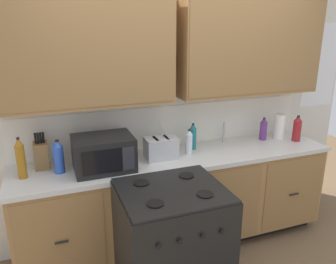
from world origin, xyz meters
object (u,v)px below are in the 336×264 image
bottle_red (297,129)px  bottle_amber (21,159)px  microwave (104,153)px  stove_range (172,245)px  bottle_blue (59,157)px  knife_block (41,155)px  paper_towel_roll (280,126)px  bottle_teal (193,136)px  toaster (161,148)px  bottle_clear (189,142)px  bottle_violet (263,129)px

bottle_red → bottle_amber: bearing=179.3°
bottle_red → microwave: bearing=-179.4°
stove_range → bottle_blue: size_ratio=3.41×
microwave → bottle_blue: size_ratio=1.72×
bottle_amber → microwave: bearing=-4.7°
knife_block → bottle_red: 2.45m
paper_towel_roll → bottle_teal: 0.97m
bottle_red → knife_block: bearing=175.7°
toaster → bottle_red: 1.45m
paper_towel_roll → bottle_blue: bottle_blue is taller
toaster → knife_block: knife_block is taller
bottle_clear → bottle_violet: bearing=6.9°
bottle_violet → bottle_clear: (-0.88, -0.11, 0.00)m
stove_range → bottle_red: bearing=20.7°
paper_towel_roll → knife_block: bearing=178.6°
bottle_clear → bottle_blue: bottle_blue is taller
knife_block → toaster: bearing=-8.2°
bottle_violet → bottle_blue: bottle_blue is taller
knife_block → bottle_blue: 0.20m
bottle_teal → knife_block: bearing=178.9°
stove_range → bottle_blue: 1.12m
bottle_teal → bottle_violet: bearing=-0.5°
paper_towel_roll → bottle_violet: 0.18m
stove_range → bottle_violet: bottle_violet is taller
bottle_teal → bottle_amber: (-1.50, -0.13, 0.04)m
toaster → bottle_amber: bottle_amber is taller
knife_block → bottle_violet: bearing=-0.9°
bottle_clear → bottle_teal: (0.09, 0.11, 0.01)m
stove_range → knife_block: bearing=137.4°
bottle_violet → bottle_clear: size_ratio=0.98×
toaster → bottle_violet: size_ratio=1.20×
bottle_amber → bottle_red: size_ratio=1.25×
bottle_teal → bottle_red: bearing=-8.3°
toaster → bottle_clear: size_ratio=1.17×
stove_range → bottle_teal: (0.50, 0.76, 0.57)m
bottle_teal → bottle_blue: (-1.23, -0.12, 0.01)m
bottle_teal → paper_towel_roll: bearing=-1.9°
microwave → bottle_clear: (0.79, 0.06, -0.02)m
microwave → bottle_red: size_ratio=1.81×
paper_towel_roll → bottle_red: 0.17m
stove_range → bottle_blue: (-0.72, 0.64, 0.58)m
microwave → bottle_violet: 1.68m
bottle_teal → microwave: bearing=-168.6°
knife_block → bottle_blue: knife_block is taller
stove_range → bottle_teal: size_ratio=3.75×
stove_range → microwave: bearing=123.0°
bottle_violet → bottle_teal: (-0.79, 0.01, 0.01)m
paper_towel_roll → bottle_teal: paper_towel_roll is taller
knife_block → microwave: bearing=-23.1°
knife_block → bottle_teal: (1.36, -0.03, 0.01)m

